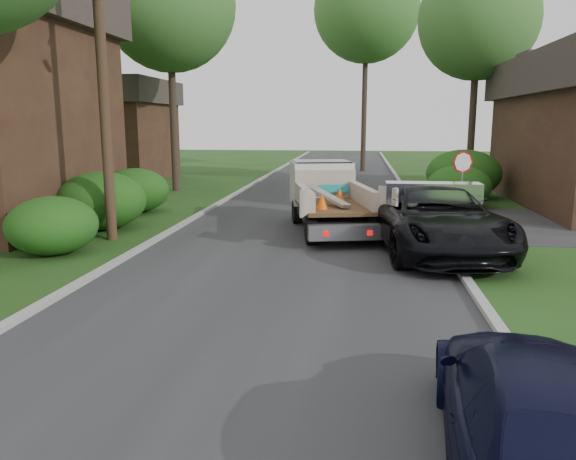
# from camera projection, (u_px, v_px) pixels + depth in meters

# --- Properties ---
(ground) EXTENTS (120.00, 120.00, 0.00)m
(ground) POSITION_uv_depth(u_px,v_px,m) (268.00, 297.00, 11.12)
(ground) COLOR #203F12
(ground) RESTS_ON ground
(road) EXTENTS (8.00, 90.00, 0.02)m
(road) POSITION_uv_depth(u_px,v_px,m) (311.00, 216.00, 20.87)
(road) COLOR #28282B
(road) RESTS_ON ground
(curb_left) EXTENTS (0.20, 90.00, 0.12)m
(curb_left) POSITION_uv_depth(u_px,v_px,m) (204.00, 212.00, 21.36)
(curb_left) COLOR #9E9E99
(curb_left) RESTS_ON ground
(curb_right) EXTENTS (0.20, 90.00, 0.12)m
(curb_right) POSITION_uv_depth(u_px,v_px,m) (423.00, 216.00, 20.35)
(curb_right) COLOR #9E9E99
(curb_right) RESTS_ON ground
(stop_sign) EXTENTS (0.71, 0.32, 2.48)m
(stop_sign) POSITION_uv_depth(u_px,v_px,m) (462.00, 172.00, 18.92)
(stop_sign) COLOR slate
(stop_sign) RESTS_ON ground
(utility_pole) EXTENTS (2.42, 1.25, 10.00)m
(utility_pole) POSITION_uv_depth(u_px,v_px,m) (102.00, 58.00, 15.68)
(utility_pole) COLOR #382619
(utility_pole) RESTS_ON ground
(house_left_far) EXTENTS (7.56, 7.56, 6.00)m
(house_left_far) POSITION_uv_depth(u_px,v_px,m) (104.00, 129.00, 33.64)
(house_left_far) COLOR #371F16
(house_left_far) RESTS_ON ground
(hedge_left_a) EXTENTS (2.34, 2.34, 1.53)m
(hedge_left_a) POSITION_uv_depth(u_px,v_px,m) (52.00, 225.00, 14.66)
(hedge_left_a) COLOR #1D430F
(hedge_left_a) RESTS_ON ground
(hedge_left_b) EXTENTS (2.86, 2.86, 1.87)m
(hedge_left_b) POSITION_uv_depth(u_px,v_px,m) (101.00, 201.00, 18.08)
(hedge_left_b) COLOR #1D430F
(hedge_left_b) RESTS_ON ground
(hedge_left_c) EXTENTS (2.60, 2.60, 1.70)m
(hedge_left_c) POSITION_uv_depth(u_px,v_px,m) (135.00, 190.00, 21.54)
(hedge_left_c) COLOR #1D430F
(hedge_left_c) RESTS_ON ground
(hedge_right_a) EXTENTS (2.60, 2.60, 1.70)m
(hedge_right_a) POSITION_uv_depth(u_px,v_px,m) (459.00, 186.00, 22.92)
(hedge_right_a) COLOR #1D430F
(hedge_right_a) RESTS_ON ground
(hedge_right_b) EXTENTS (3.38, 3.38, 2.21)m
(hedge_right_b) POSITION_uv_depth(u_px,v_px,m) (463.00, 174.00, 25.71)
(hedge_right_b) COLOR #1D430F
(hedge_right_b) RESTS_ON ground
(tree_left_far) EXTENTS (6.40, 6.40, 12.20)m
(tree_left_far) POSITION_uv_depth(u_px,v_px,m) (169.00, 5.00, 26.92)
(tree_left_far) COLOR #2D2119
(tree_left_far) RESTS_ON ground
(tree_right_far) EXTENTS (6.00, 6.00, 11.50)m
(tree_right_far) POSITION_uv_depth(u_px,v_px,m) (478.00, 20.00, 28.09)
(tree_right_far) COLOR #2D2119
(tree_right_far) RESTS_ON ground
(tree_center_far) EXTENTS (7.20, 7.20, 14.60)m
(tree_center_far) POSITION_uv_depth(u_px,v_px,m) (367.00, 9.00, 38.04)
(tree_center_far) COLOR #2D2119
(tree_center_far) RESTS_ON ground
(flatbed_truck) EXTENTS (3.51, 5.97, 2.13)m
(flatbed_truck) POSITION_uv_depth(u_px,v_px,m) (326.00, 192.00, 18.41)
(flatbed_truck) COLOR black
(flatbed_truck) RESTS_ON ground
(black_pickup) EXTENTS (3.92, 6.79, 1.78)m
(black_pickup) POSITION_uv_depth(u_px,v_px,m) (434.00, 219.00, 14.88)
(black_pickup) COLOR black
(black_pickup) RESTS_ON ground
(navy_suv) EXTENTS (2.42, 4.94, 1.38)m
(navy_suv) POSITION_uv_depth(u_px,v_px,m) (546.00, 417.00, 5.26)
(navy_suv) COLOR black
(navy_suv) RESTS_ON ground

